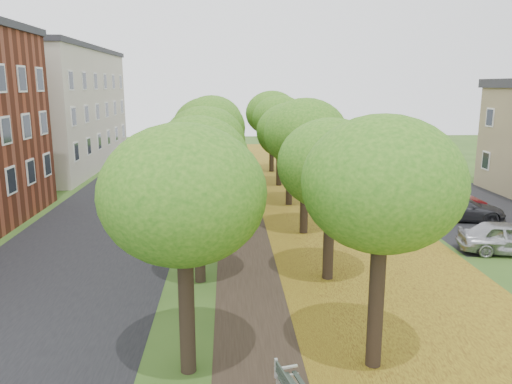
{
  "coord_description": "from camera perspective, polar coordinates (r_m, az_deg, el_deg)",
  "views": [
    {
      "loc": [
        -1.14,
        -11.62,
        7.17
      ],
      "look_at": [
        0.12,
        10.11,
        2.5
      ],
      "focal_mm": 35.0,
      "sensor_mm": 36.0,
      "label": 1
    }
  ],
  "objects": [
    {
      "name": "parking_lot",
      "position": [
        32.07,
        23.95,
        -1.87
      ],
      "size": [
        9.0,
        16.0,
        0.01
      ],
      "primitive_type": "cube",
      "color": "black",
      "rests_on": "ground"
    },
    {
      "name": "building_cream",
      "position": [
        47.4,
        -23.16,
        8.78
      ],
      "size": [
        10.3,
        20.3,
        10.4
      ],
      "color": "beige",
      "rests_on": "ground"
    },
    {
      "name": "ground",
      "position": [
        13.7,
        2.06,
        -19.45
      ],
      "size": [
        120.0,
        120.0,
        0.0
      ],
      "primitive_type": "plane",
      "color": "#2D4C19",
      "rests_on": "ground"
    },
    {
      "name": "car_silver",
      "position": [
        24.25,
        26.98,
        -4.7
      ],
      "size": [
        4.44,
        2.53,
        1.42
      ],
      "primitive_type": "imported",
      "rotation": [
        0.0,
        0.0,
        1.36
      ],
      "color": "#9F9FA4",
      "rests_on": "ground"
    },
    {
      "name": "car_red",
      "position": [
        30.03,
        20.61,
        -1.02
      ],
      "size": [
        4.6,
        1.7,
        1.51
      ],
      "primitive_type": "imported",
      "rotation": [
        0.0,
        0.0,
        1.55
      ],
      "color": "maroon",
      "rests_on": "ground"
    },
    {
      "name": "car_grey",
      "position": [
        29.16,
        22.29,
        -1.7
      ],
      "size": [
        4.9,
        2.83,
        1.34
      ],
      "primitive_type": "imported",
      "rotation": [
        0.0,
        0.0,
        1.35
      ],
      "color": "#2D2C31",
      "rests_on": "ground"
    },
    {
      "name": "footpath",
      "position": [
        27.59,
        -0.85,
        -2.95
      ],
      "size": [
        3.2,
        70.0,
        0.01
      ],
      "primitive_type": "cube",
      "color": "black",
      "rests_on": "ground"
    },
    {
      "name": "street_asphalt",
      "position": [
        28.29,
        -16.22,
        -3.06
      ],
      "size": [
        8.0,
        70.0,
        0.01
      ],
      "primitive_type": "cube",
      "color": "black",
      "rests_on": "ground"
    },
    {
      "name": "tree_row_east",
      "position": [
        27.0,
        4.68,
        6.68
      ],
      "size": [
        4.11,
        34.11,
        6.41
      ],
      "color": "black",
      "rests_on": "ground"
    },
    {
      "name": "leaf_verge",
      "position": [
        28.25,
        9.35,
        -2.75
      ],
      "size": [
        7.5,
        70.0,
        0.01
      ],
      "primitive_type": "cube",
      "color": "#A18C1D",
      "rests_on": "ground"
    },
    {
      "name": "car_white",
      "position": [
        33.99,
        17.67,
        0.59
      ],
      "size": [
        5.68,
        4.04,
        1.44
      ],
      "primitive_type": "imported",
      "rotation": [
        0.0,
        0.0,
        1.93
      ],
      "color": "beige",
      "rests_on": "ground"
    },
    {
      "name": "tree_row_west",
      "position": [
        26.76,
        -5.62,
        6.61
      ],
      "size": [
        4.11,
        34.11,
        6.41
      ],
      "color": "black",
      "rests_on": "ground"
    }
  ]
}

